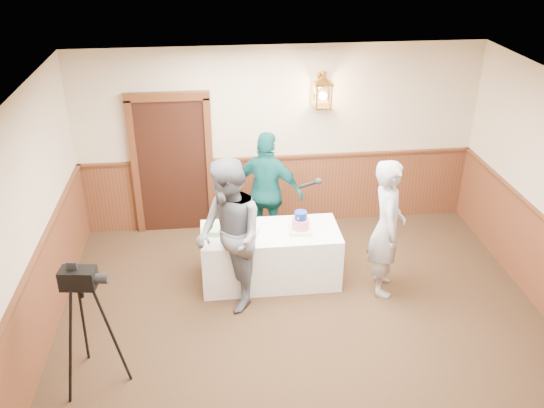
{
  "coord_description": "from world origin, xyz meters",
  "views": [
    {
      "loc": [
        -1.0,
        -4.52,
        4.5
      ],
      "look_at": [
        -0.31,
        1.7,
        1.25
      ],
      "focal_mm": 38.0,
      "sensor_mm": 36.0,
      "label": 1
    }
  ],
  "objects_px": {
    "interviewer": "(229,236)",
    "tv_camera_rig": "(89,333)",
    "display_table": "(270,256)",
    "assistant_p": "(267,192)",
    "tiered_cake": "(300,224)",
    "baker": "(387,228)",
    "sheet_cake_yellow": "(243,233)",
    "sheet_cake_green": "(214,230)"
  },
  "relations": [
    {
      "from": "sheet_cake_yellow",
      "to": "tv_camera_rig",
      "type": "relative_size",
      "value": 0.26
    },
    {
      "from": "assistant_p",
      "to": "interviewer",
      "type": "bearing_deg",
      "value": 89.69
    },
    {
      "from": "sheet_cake_green",
      "to": "baker",
      "type": "height_order",
      "value": "baker"
    },
    {
      "from": "tiered_cake",
      "to": "baker",
      "type": "distance_m",
      "value": 1.09
    },
    {
      "from": "sheet_cake_yellow",
      "to": "baker",
      "type": "height_order",
      "value": "baker"
    },
    {
      "from": "baker",
      "to": "assistant_p",
      "type": "distance_m",
      "value": 1.84
    },
    {
      "from": "display_table",
      "to": "interviewer",
      "type": "xyz_separation_m",
      "value": [
        -0.55,
        -0.46,
        0.6
      ]
    },
    {
      "from": "sheet_cake_yellow",
      "to": "interviewer",
      "type": "height_order",
      "value": "interviewer"
    },
    {
      "from": "tiered_cake",
      "to": "interviewer",
      "type": "height_order",
      "value": "interviewer"
    },
    {
      "from": "interviewer",
      "to": "baker",
      "type": "height_order",
      "value": "interviewer"
    },
    {
      "from": "sheet_cake_yellow",
      "to": "interviewer",
      "type": "distance_m",
      "value": 0.46
    },
    {
      "from": "display_table",
      "to": "baker",
      "type": "bearing_deg",
      "value": -14.33
    },
    {
      "from": "tv_camera_rig",
      "to": "sheet_cake_green",
      "type": "bearing_deg",
      "value": 59.01
    },
    {
      "from": "assistant_p",
      "to": "sheet_cake_green",
      "type": "bearing_deg",
      "value": 70.55
    },
    {
      "from": "tiered_cake",
      "to": "baker",
      "type": "relative_size",
      "value": 0.17
    },
    {
      "from": "sheet_cake_green",
      "to": "tv_camera_rig",
      "type": "height_order",
      "value": "tv_camera_rig"
    },
    {
      "from": "tiered_cake",
      "to": "tv_camera_rig",
      "type": "relative_size",
      "value": 0.22
    },
    {
      "from": "tv_camera_rig",
      "to": "assistant_p",
      "type": "bearing_deg",
      "value": 57.11
    },
    {
      "from": "sheet_cake_yellow",
      "to": "tv_camera_rig",
      "type": "height_order",
      "value": "tv_camera_rig"
    },
    {
      "from": "sheet_cake_green",
      "to": "tv_camera_rig",
      "type": "bearing_deg",
      "value": -128.21
    },
    {
      "from": "sheet_cake_green",
      "to": "baker",
      "type": "distance_m",
      "value": 2.19
    },
    {
      "from": "tiered_cake",
      "to": "assistant_p",
      "type": "xyz_separation_m",
      "value": [
        -0.33,
        0.9,
        0.03
      ]
    },
    {
      "from": "sheet_cake_green",
      "to": "tv_camera_rig",
      "type": "relative_size",
      "value": 0.2
    },
    {
      "from": "interviewer",
      "to": "tiered_cake",
      "type": "bearing_deg",
      "value": 94.33
    },
    {
      "from": "display_table",
      "to": "baker",
      "type": "distance_m",
      "value": 1.57
    },
    {
      "from": "sheet_cake_yellow",
      "to": "assistant_p",
      "type": "height_order",
      "value": "assistant_p"
    },
    {
      "from": "assistant_p",
      "to": "tv_camera_rig",
      "type": "height_order",
      "value": "assistant_p"
    },
    {
      "from": "baker",
      "to": "assistant_p",
      "type": "bearing_deg",
      "value": 58.77
    },
    {
      "from": "baker",
      "to": "display_table",
      "type": "bearing_deg",
      "value": 85.84
    },
    {
      "from": "assistant_p",
      "to": "tv_camera_rig",
      "type": "bearing_deg",
      "value": 74.19
    },
    {
      "from": "interviewer",
      "to": "tv_camera_rig",
      "type": "height_order",
      "value": "interviewer"
    },
    {
      "from": "interviewer",
      "to": "tv_camera_rig",
      "type": "distance_m",
      "value": 1.94
    },
    {
      "from": "display_table",
      "to": "sheet_cake_yellow",
      "type": "bearing_deg",
      "value": -167.04
    },
    {
      "from": "display_table",
      "to": "assistant_p",
      "type": "bearing_deg",
      "value": 86.49
    },
    {
      "from": "baker",
      "to": "tv_camera_rig",
      "type": "xyz_separation_m",
      "value": [
        -3.48,
        -1.28,
        -0.29
      ]
    },
    {
      "from": "display_table",
      "to": "sheet_cake_yellow",
      "type": "height_order",
      "value": "sheet_cake_yellow"
    },
    {
      "from": "tiered_cake",
      "to": "assistant_p",
      "type": "distance_m",
      "value": 0.96
    },
    {
      "from": "tiered_cake",
      "to": "sheet_cake_green",
      "type": "height_order",
      "value": "tiered_cake"
    },
    {
      "from": "sheet_cake_yellow",
      "to": "sheet_cake_green",
      "type": "bearing_deg",
      "value": 161.0
    },
    {
      "from": "assistant_p",
      "to": "sheet_cake_yellow",
      "type": "bearing_deg",
      "value": 90.64
    },
    {
      "from": "display_table",
      "to": "sheet_cake_yellow",
      "type": "xyz_separation_m",
      "value": [
        -0.36,
        -0.08,
        0.41
      ]
    },
    {
      "from": "display_table",
      "to": "tiered_cake",
      "type": "height_order",
      "value": "tiered_cake"
    }
  ]
}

